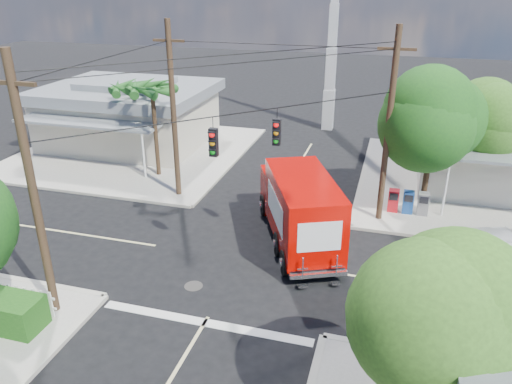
% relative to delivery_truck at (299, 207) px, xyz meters
% --- Properties ---
extents(ground, '(120.00, 120.00, 0.00)m').
position_rel_delivery_truck_xyz_m(ground, '(-1.89, -2.15, -1.65)').
color(ground, black).
rests_on(ground, ground).
extents(sidewalk_ne, '(14.12, 14.12, 0.14)m').
position_rel_delivery_truck_xyz_m(sidewalk_ne, '(8.99, 8.73, -1.58)').
color(sidewalk_ne, '#A39D93').
rests_on(sidewalk_ne, ground).
extents(sidewalk_nw, '(14.12, 14.12, 0.14)m').
position_rel_delivery_truck_xyz_m(sidewalk_nw, '(-12.77, 8.73, -1.58)').
color(sidewalk_nw, '#A39D93').
rests_on(sidewalk_nw, ground).
extents(road_markings, '(32.00, 32.00, 0.01)m').
position_rel_delivery_truck_xyz_m(road_markings, '(-1.89, -3.62, -1.64)').
color(road_markings, beige).
rests_on(road_markings, ground).
extents(building_nw, '(10.80, 10.20, 4.30)m').
position_rel_delivery_truck_xyz_m(building_nw, '(-13.89, 10.32, 0.57)').
color(building_nw, beige).
rests_on(building_nw, sidewalk_nw).
extents(radio_tower, '(0.80, 0.80, 17.00)m').
position_rel_delivery_truck_xyz_m(radio_tower, '(-1.39, 17.85, 3.99)').
color(radio_tower, silver).
rests_on(radio_tower, ground).
extents(tree_ne_front, '(4.21, 4.14, 6.66)m').
position_rel_delivery_truck_xyz_m(tree_ne_front, '(5.32, 4.61, 3.12)').
color(tree_ne_front, '#422D1C').
rests_on(tree_ne_front, sidewalk_ne).
extents(tree_ne_back, '(3.77, 3.66, 5.82)m').
position_rel_delivery_truck_xyz_m(tree_ne_back, '(7.92, 6.81, 2.54)').
color(tree_ne_back, '#422D1C').
rests_on(tree_ne_back, sidewalk_ne).
extents(tree_se, '(3.67, 3.54, 5.62)m').
position_rel_delivery_truck_xyz_m(tree_se, '(5.12, -9.39, 2.39)').
color(tree_se, '#422D1C').
rests_on(tree_se, sidewalk_se).
extents(palm_nw_front, '(3.01, 3.08, 5.59)m').
position_rel_delivery_truck_xyz_m(palm_nw_front, '(-9.39, 5.35, 3.40)').
color(palm_nw_front, '#422D1C').
rests_on(palm_nw_front, sidewalk_nw).
extents(palm_nw_back, '(3.01, 3.08, 5.19)m').
position_rel_delivery_truck_xyz_m(palm_nw_back, '(-11.39, 6.85, 3.02)').
color(palm_nw_back, '#422D1C').
rests_on(palm_nw_back, sidewalk_nw).
extents(utility_poles, '(12.00, 10.68, 9.00)m').
position_rel_delivery_truck_xyz_m(utility_poles, '(-3.47, -0.54, 3.03)').
color(utility_poles, '#473321').
rests_on(utility_poles, ground).
extents(vending_boxes, '(1.90, 0.50, 1.10)m').
position_rel_delivery_truck_xyz_m(vending_boxes, '(4.61, 4.05, -0.96)').
color(vending_boxes, red).
rests_on(vending_boxes, sidewalk_ne).
extents(delivery_truck, '(5.05, 7.72, 3.24)m').
position_rel_delivery_truck_xyz_m(delivery_truck, '(0.00, 0.00, 0.00)').
color(delivery_truck, black).
rests_on(delivery_truck, ground).
extents(parked_car, '(6.39, 4.35, 1.63)m').
position_rel_delivery_truck_xyz_m(parked_car, '(8.35, -0.02, -0.83)').
color(parked_car, silver).
rests_on(parked_car, ground).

